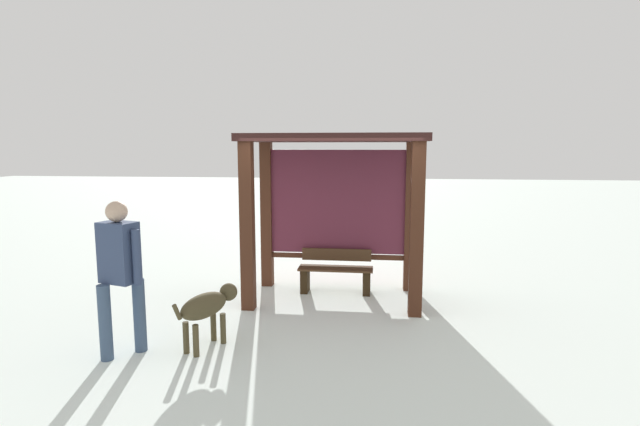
{
  "coord_description": "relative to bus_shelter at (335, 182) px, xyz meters",
  "views": [
    {
      "loc": [
        0.64,
        -7.28,
        2.37
      ],
      "look_at": [
        -0.21,
        -0.08,
        1.38
      ],
      "focal_mm": 26.82,
      "sensor_mm": 36.0,
      "label": 1
    }
  ],
  "objects": [
    {
      "name": "ground_plane",
      "position": [
        0.0,
        -0.17,
        -1.83
      ],
      "size": [
        60.0,
        60.0,
        0.0
      ],
      "primitive_type": "plane",
      "color": "white"
    },
    {
      "name": "bus_shelter",
      "position": [
        0.0,
        0.0,
        0.0
      ],
      "size": [
        2.73,
        1.56,
        2.57
      ],
      "color": "#442415",
      "rests_on": "ground"
    },
    {
      "name": "bench_left_inside",
      "position": [
        0.0,
        0.18,
        -1.51
      ],
      "size": [
        1.22,
        0.37,
        0.7
      ],
      "color": "#4A321F",
      "rests_on": "ground"
    },
    {
      "name": "person_walking",
      "position": [
        -2.21,
        -2.53,
        -0.78
      ],
      "size": [
        0.6,
        0.45,
        1.79
      ],
      "color": "navy",
      "rests_on": "ground"
    },
    {
      "name": "dog",
      "position": [
        -1.33,
        -2.18,
        -1.33
      ],
      "size": [
        0.56,
        0.92,
        0.69
      ],
      "color": "#483F27",
      "rests_on": "ground"
    }
  ]
}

